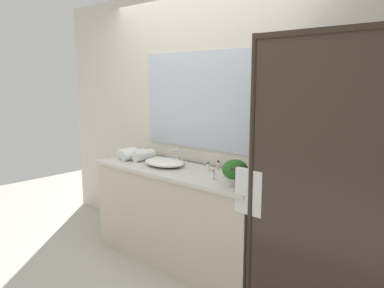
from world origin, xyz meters
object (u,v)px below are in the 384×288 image
(faucet, at_px, (177,158))
(potted_plant, at_px, (235,171))
(soap_dish, at_px, (227,177))
(amenity_bottle_conditioner, at_px, (218,166))
(rolled_towel_far_edge, at_px, (144,155))
(amenity_bottle_body_wash, at_px, (213,175))
(rolled_towel_middle, at_px, (133,155))
(sink_basin, at_px, (164,162))
(amenity_bottle_shampoo, at_px, (208,167))
(rolled_towel_near_edge, at_px, (127,153))

(faucet, height_order, potted_plant, potted_plant)
(potted_plant, xyz_separation_m, soap_dish, (-0.17, 0.12, -0.10))
(amenity_bottle_conditioner, bearing_deg, rolled_towel_far_edge, -167.95)
(amenity_bottle_body_wash, distance_m, rolled_towel_middle, 1.11)
(rolled_towel_middle, bearing_deg, sink_basin, 1.45)
(rolled_towel_middle, bearing_deg, amenity_bottle_shampoo, 8.63)
(soap_dish, bearing_deg, faucet, 169.31)
(soap_dish, distance_m, rolled_towel_middle, 1.17)
(potted_plant, relative_size, rolled_towel_far_edge, 0.85)
(amenity_bottle_shampoo, height_order, rolled_towel_near_edge, rolled_towel_near_edge)
(sink_basin, bearing_deg, faucet, 90.00)
(amenity_bottle_shampoo, xyz_separation_m, amenity_bottle_conditioner, (0.05, 0.08, 0.00))
(rolled_towel_middle, bearing_deg, potted_plant, -3.53)
(rolled_towel_far_edge, bearing_deg, soap_dish, -0.19)
(faucet, height_order, amenity_bottle_conditioner, faucet)
(amenity_bottle_body_wash, height_order, amenity_bottle_conditioner, same)
(amenity_bottle_body_wash, bearing_deg, faucet, 159.48)
(amenity_bottle_conditioner, relative_size, rolled_towel_far_edge, 0.37)
(potted_plant, bearing_deg, rolled_towel_far_edge, 174.11)
(faucet, bearing_deg, potted_plant, -16.27)
(faucet, height_order, amenity_bottle_body_wash, faucet)
(soap_dish, distance_m, amenity_bottle_shampoo, 0.30)
(potted_plant, distance_m, rolled_towel_middle, 1.34)
(amenity_bottle_body_wash, distance_m, amenity_bottle_shampoo, 0.31)
(amenity_bottle_conditioner, xyz_separation_m, rolled_towel_middle, (-0.93, -0.22, 0.01))
(faucet, bearing_deg, amenity_bottle_conditioner, 5.04)
(potted_plant, bearing_deg, soap_dish, 143.49)
(amenity_bottle_conditioner, height_order, rolled_towel_middle, rolled_towel_middle)
(soap_dish, relative_size, rolled_towel_near_edge, 0.51)
(sink_basin, xyz_separation_m, amenity_bottle_body_wash, (0.66, -0.08, 0.01))
(rolled_towel_near_edge, height_order, rolled_towel_far_edge, same)
(amenity_bottle_conditioner, bearing_deg, sink_basin, -156.70)
(sink_basin, xyz_separation_m, faucet, (0.00, 0.17, 0.01))
(sink_basin, xyz_separation_m, rolled_towel_near_edge, (-0.56, -0.01, 0.02))
(rolled_towel_near_edge, xyz_separation_m, rolled_towel_middle, (0.11, -0.00, -0.00))
(amenity_bottle_body_wash, relative_size, rolled_towel_near_edge, 0.44)
(amenity_bottle_body_wash, bearing_deg, rolled_towel_near_edge, 176.47)
(rolled_towel_middle, bearing_deg, rolled_towel_near_edge, 178.21)
(faucet, distance_m, rolled_towel_near_edge, 0.58)
(amenity_bottle_conditioner, height_order, rolled_towel_far_edge, rolled_towel_far_edge)
(potted_plant, height_order, amenity_bottle_shampoo, potted_plant)
(amenity_bottle_shampoo, bearing_deg, soap_dish, -18.30)
(rolled_towel_near_edge, relative_size, rolled_towel_far_edge, 0.83)
(soap_dish, bearing_deg, rolled_towel_near_edge, -178.34)
(sink_basin, bearing_deg, rolled_towel_near_edge, -179.19)
(amenity_bottle_shampoo, relative_size, rolled_towel_far_edge, 0.34)
(potted_plant, height_order, rolled_towel_far_edge, potted_plant)
(amenity_bottle_body_wash, bearing_deg, sink_basin, 172.85)
(potted_plant, height_order, amenity_bottle_conditioner, potted_plant)
(soap_dish, relative_size, rolled_towel_middle, 0.39)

